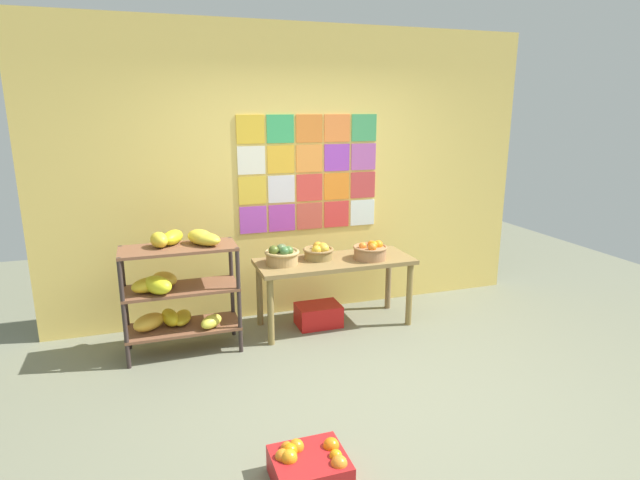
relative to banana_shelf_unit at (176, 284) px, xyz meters
The scene contains 9 objects.
ground 1.91m from the banana_shelf_unit, 45.21° to the right, with size 9.72×9.72×0.00m, color #6E7059.
back_wall_with_art 1.63m from the banana_shelf_unit, 25.46° to the left, with size 4.95×0.07×2.85m.
banana_shelf_unit is the anchor object (origin of this frame).
display_table 1.49m from the banana_shelf_unit, ahead, with size 1.50×0.58×0.67m.
fruit_basket_back_right 1.36m from the banana_shelf_unit, ahead, with size 0.29×0.29×0.17m.
fruit_basket_back_left 1.82m from the banana_shelf_unit, ahead, with size 0.33×0.33×0.17m.
fruit_basket_left 0.99m from the banana_shelf_unit, ahead, with size 0.32×0.32×0.19m.
produce_crate_under_table 1.43m from the banana_shelf_unit, ahead, with size 0.42×0.30×0.21m, color red.
orange_crate_foreground 2.09m from the banana_shelf_unit, 73.38° to the right, with size 0.42×0.37×0.22m.
Camera 1 is at (-1.45, -3.09, 2.08)m, focal length 29.19 mm.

